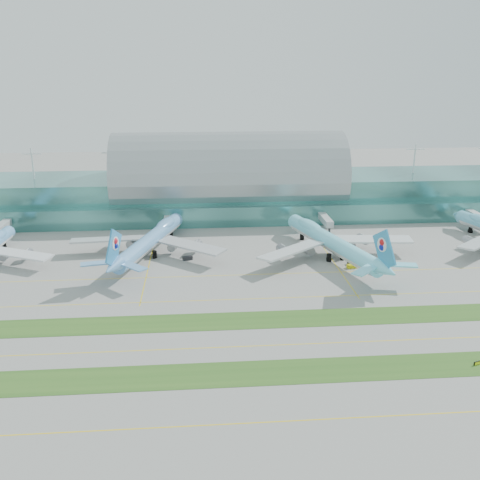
{
  "coord_description": "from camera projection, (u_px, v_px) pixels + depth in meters",
  "views": [
    {
      "loc": [
        -16.12,
        -147.61,
        75.8
      ],
      "look_at": [
        0.0,
        55.0,
        9.0
      ],
      "focal_mm": 40.0,
      "sensor_mm": 36.0,
      "label": 1
    }
  ],
  "objects": [
    {
      "name": "taxiline_d",
      "position": [
        243.0,
        275.0,
        202.55
      ],
      "size": [
        420.0,
        0.35,
        0.01
      ],
      "primitive_type": "cube",
      "color": "yellow",
      "rests_on": "ground"
    },
    {
      "name": "grass_strip_far",
      "position": [
        253.0,
        320.0,
        166.55
      ],
      "size": [
        420.0,
        12.0,
        0.08
      ],
      "primitive_type": "cube",
      "color": "#2D591E",
      "rests_on": "ground"
    },
    {
      "name": "gse_c",
      "position": [
        123.0,
        268.0,
        207.28
      ],
      "size": [
        3.75,
        2.6,
        1.45
      ],
      "primitive_type": "cube",
      "rotation": [
        0.0,
        0.0,
        0.29
      ],
      "color": "black",
      "rests_on": "ground"
    },
    {
      "name": "taxiline_c",
      "position": [
        249.0,
        299.0,
        181.71
      ],
      "size": [
        420.0,
        0.35,
        0.01
      ],
      "primitive_type": "cube",
      "color": "yellow",
      "rests_on": "ground"
    },
    {
      "name": "airliner_b",
      "position": [
        151.0,
        239.0,
        223.04
      ],
      "size": [
        65.07,
        75.48,
        21.3
      ],
      "rotation": [
        0.0,
        0.0,
        -0.3
      ],
      "color": "#63A0DA",
      "rests_on": "ground"
    },
    {
      "name": "gse_d",
      "position": [
        188.0,
        258.0,
        217.84
      ],
      "size": [
        4.26,
        2.78,
        1.51
      ],
      "primitive_type": "cube",
      "rotation": [
        0.0,
        0.0,
        0.3
      ],
      "color": "black",
      "rests_on": "ground"
    },
    {
      "name": "gse_f",
      "position": [
        351.0,
        263.0,
        213.01
      ],
      "size": [
        3.13,
        2.01,
        1.22
      ],
      "primitive_type": "cube",
      "rotation": [
        0.0,
        0.0,
        0.12
      ],
      "color": "black",
      "rests_on": "ground"
    },
    {
      "name": "airliner_c",
      "position": [
        331.0,
        241.0,
        219.57
      ],
      "size": [
        67.95,
        78.75,
        22.17
      ],
      "rotation": [
        0.0,
        0.0,
        0.29
      ],
      "color": "#71E1FA",
      "rests_on": "ground"
    },
    {
      "name": "taxiway_sign_east",
      "position": [
        478.0,
        363.0,
        141.65
      ],
      "size": [
        2.49,
        1.06,
        1.08
      ],
      "rotation": [
        0.0,
        0.0,
        0.33
      ],
      "color": "black",
      "rests_on": "ground"
    },
    {
      "name": "gse_e",
      "position": [
        352.0,
        266.0,
        209.34
      ],
      "size": [
        4.3,
        2.68,
        1.39
      ],
      "primitive_type": "cube",
      "rotation": [
        0.0,
        0.0,
        0.19
      ],
      "color": "#C3C00B",
      "rests_on": "ground"
    },
    {
      "name": "taxiline_a",
      "position": [
        277.0,
        422.0,
        119.21
      ],
      "size": [
        420.0,
        0.35,
        0.01
      ],
      "primitive_type": "cube",
      "color": "yellow",
      "rests_on": "ground"
    },
    {
      "name": "taxiline_b",
      "position": [
        259.0,
        346.0,
        151.41
      ],
      "size": [
        420.0,
        0.35,
        0.01
      ],
      "primitive_type": "cube",
      "color": "yellow",
      "rests_on": "ground"
    },
    {
      "name": "grass_strip_near",
      "position": [
        265.0,
        373.0,
        138.14
      ],
      "size": [
        420.0,
        12.0,
        0.08
      ],
      "primitive_type": "cube",
      "color": "#2D591E",
      "rests_on": "ground"
    },
    {
      "name": "terminal",
      "position": [
        229.0,
        187.0,
        282.2
      ],
      "size": [
        340.0,
        69.1,
        36.0
      ],
      "color": "#3D7A75",
      "rests_on": "ground"
    },
    {
      "name": "ground",
      "position": [
        254.0,
        323.0,
        164.67
      ],
      "size": [
        700.0,
        700.0,
        0.0
      ],
      "primitive_type": "plane",
      "color": "gray",
      "rests_on": "ground"
    }
  ]
}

